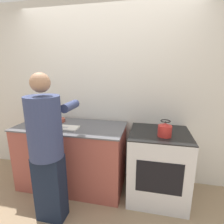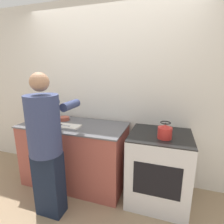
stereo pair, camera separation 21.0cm
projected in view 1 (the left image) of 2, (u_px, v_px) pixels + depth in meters
ground_plane at (93, 204)px, 2.20m from camera, size 12.00×12.00×0.00m
wall_back at (107, 93)px, 2.59m from camera, size 8.00×0.05×2.60m
counter at (72, 155)px, 2.49m from camera, size 1.48×0.70×0.90m
oven at (158, 165)px, 2.25m from camera, size 0.73×0.67×0.90m
person at (47, 146)px, 1.81m from camera, size 0.39×0.62×1.63m
cutting_board at (65, 128)px, 2.28m from camera, size 0.36×0.19×0.02m
knife at (60, 127)px, 2.28m from camera, size 0.20×0.04×0.01m
kettle at (165, 130)px, 2.01m from camera, size 0.16×0.16×0.19m
bowl_prep at (59, 120)px, 2.56m from camera, size 0.17×0.17×0.05m
canister_jar at (39, 118)px, 2.47m from camera, size 0.15×0.15×0.17m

